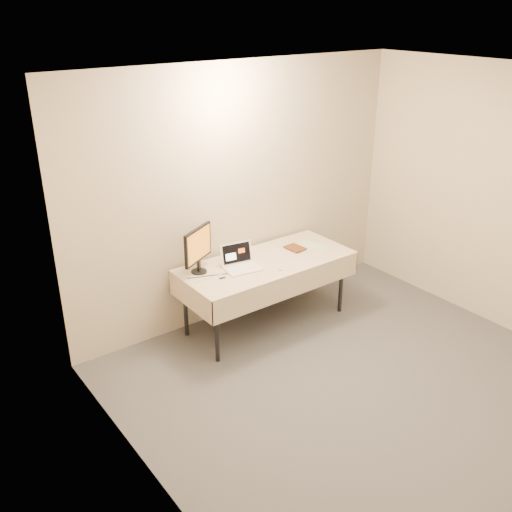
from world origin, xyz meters
TOP-DOWN VIEW (x-y plane):
  - ground at (0.00, 0.00)m, footprint 5.00×5.00m
  - back_wall at (0.00, 2.50)m, footprint 4.00×0.10m
  - table at (0.00, 2.05)m, footprint 1.86×0.81m
  - laptop at (-0.31, 2.08)m, footprint 0.39×0.35m
  - monitor at (-0.70, 2.23)m, footprint 0.42×0.24m
  - book at (0.36, 2.10)m, footprint 0.16×0.03m
  - alarm_clock at (-0.31, 2.33)m, footprint 0.12×0.08m
  - clicker at (-0.02, 1.80)m, footprint 0.07×0.09m
  - paper_form at (0.67, 2.06)m, footprint 0.23×0.35m
  - usb_dongle at (-0.60, 1.98)m, footprint 0.06×0.03m

SIDE VIEW (x-z plane):
  - ground at x=0.00m, z-range 0.00..0.00m
  - table at x=0.00m, z-range 0.31..1.05m
  - paper_form at x=0.67m, z-range 0.74..0.74m
  - usb_dongle at x=-0.60m, z-range 0.74..0.75m
  - clicker at x=-0.02m, z-range 0.74..0.76m
  - alarm_clock at x=-0.31m, z-range 0.74..0.78m
  - laptop at x=-0.31m, z-range 0.68..0.91m
  - book at x=0.36m, z-range 0.74..0.95m
  - monitor at x=-0.70m, z-range 0.78..1.25m
  - back_wall at x=0.00m, z-range 0.00..2.70m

